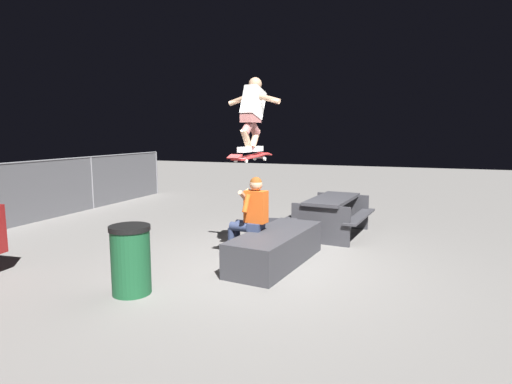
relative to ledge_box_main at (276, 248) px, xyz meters
name	(u,v)px	position (x,y,z in m)	size (l,w,h in m)	color
ground_plane	(263,266)	(-0.17, 0.15, -0.25)	(40.00, 40.00, 0.00)	slate
ledge_box_main	(276,248)	(0.00, 0.00, 0.00)	(2.06, 0.76, 0.51)	#38383D
person_sitting_on_ledge	(250,214)	(0.02, 0.44, 0.50)	(0.60, 0.77, 1.34)	#2D3856
skateboard	(251,157)	(-0.04, 0.40, 1.40)	(1.04, 0.36, 0.13)	#B72D2D
skater_airborne	(252,111)	(0.01, 0.39, 2.09)	(0.63, 0.89, 1.12)	white
kicker_ramp	(282,234)	(1.67, 0.41, -0.20)	(1.38, 1.00, 0.32)	#28282D
picnic_table_back	(332,210)	(2.15, -0.47, 0.25)	(1.83, 1.51, 0.75)	#38383D
trash_bin	(131,260)	(-1.80, 1.33, 0.19)	(0.51, 0.51, 0.88)	#19512D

